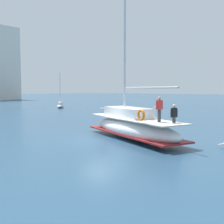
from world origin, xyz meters
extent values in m
plane|color=navy|center=(0.00, 0.00, 0.00)|extent=(400.00, 400.00, 0.00)
ellipsoid|color=silver|center=(1.83, -1.63, 0.70)|extent=(5.56, 9.84, 1.40)
cube|color=maroon|center=(1.83, -1.63, 0.39)|extent=(5.52, 9.67, 0.10)
cube|color=beige|center=(1.83, -1.63, 1.44)|extent=(5.21, 9.32, 0.08)
cube|color=silver|center=(2.08, -0.95, 1.83)|extent=(3.07, 4.63, 0.70)
cylinder|color=silver|center=(2.24, -0.50, 7.04)|extent=(0.16, 0.16, 11.12)
cylinder|color=#B7B7BC|center=(1.25, -3.20, 3.60)|extent=(2.10, 5.45, 0.12)
cylinder|color=silver|center=(3.35, 2.52, 1.95)|extent=(0.87, 0.37, 0.06)
torus|color=orange|center=(-0.18, -3.70, 1.95)|extent=(0.37, 0.71, 0.70)
cylinder|color=#33333D|center=(0.84, -4.33, 1.88)|extent=(0.20, 0.20, 0.80)
cube|color=red|center=(0.84, -4.33, 2.56)|extent=(0.37, 0.30, 0.56)
sphere|color=tan|center=(0.84, -4.33, 2.95)|extent=(0.20, 0.20, 0.20)
cylinder|color=red|center=(0.63, -4.26, 2.51)|extent=(0.09, 0.09, 0.50)
cylinder|color=red|center=(1.04, -4.41, 2.51)|extent=(0.09, 0.09, 0.50)
cylinder|color=#33333D|center=(1.11, -5.20, 1.66)|extent=(0.20, 0.20, 0.35)
cube|color=black|center=(1.11, -5.20, 2.11)|extent=(0.37, 0.30, 0.56)
sphere|color=beige|center=(1.11, -5.20, 2.50)|extent=(0.20, 0.20, 0.20)
cylinder|color=black|center=(0.90, -5.12, 2.06)|extent=(0.09, 0.09, 0.50)
cylinder|color=black|center=(1.31, -5.27, 2.06)|extent=(0.09, 0.09, 0.50)
torus|color=silver|center=(0.92, -4.11, 2.10)|extent=(0.73, 0.32, 0.76)
ellipsoid|color=silver|center=(19.98, 29.21, 0.37)|extent=(4.09, 3.83, 0.73)
cube|color=silver|center=(19.81, 29.05, 0.93)|extent=(1.81, 1.73, 0.40)
cylinder|color=silver|center=(19.73, 28.98, 3.72)|extent=(0.12, 0.12, 5.97)
cone|color=gold|center=(2.94, -7.57, 0.28)|extent=(0.08, 0.08, 0.04)
cube|color=#9E9993|center=(2.60, -7.57, 0.28)|extent=(0.42, 0.44, 0.12)
camera|label=1|loc=(-13.94, -13.29, 3.47)|focal=44.68mm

